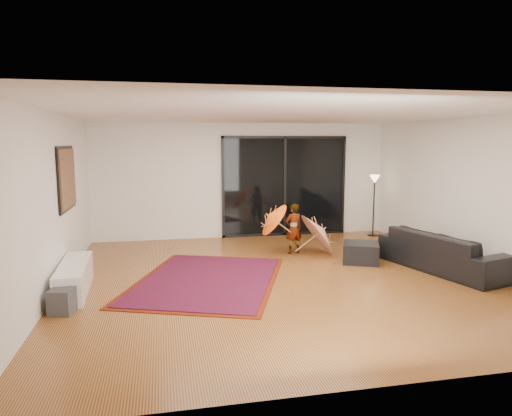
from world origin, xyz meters
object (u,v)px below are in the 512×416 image
object	(u,v)px
child	(294,229)
sofa	(443,251)
media_console	(74,278)
ottoman	(361,253)

from	to	relation	value
child	sofa	bearing A→B (deg)	129.15
media_console	child	size ratio (longest dim) A/B	1.55
media_console	child	world-z (taller)	child
media_console	ottoman	distance (m)	5.05
sofa	ottoman	xyz separation A→B (m)	(-1.21, 0.79, -0.16)
sofa	child	world-z (taller)	child
ottoman	media_console	bearing A→B (deg)	-171.76
media_console	child	bearing A→B (deg)	19.97
ottoman	child	distance (m)	1.44
sofa	ottoman	distance (m)	1.45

